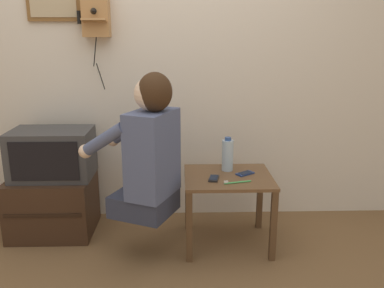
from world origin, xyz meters
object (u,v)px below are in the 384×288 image
Objects in this scene: water_bottle at (228,155)px; toothbrush at (236,182)px; television at (52,154)px; person at (148,150)px; cell_phone_held at (214,178)px; wall_phone_antique at (96,14)px; cell_phone_spare at (245,173)px.

water_bottle is 1.32× the size of toothbrush.
television is at bearing 60.50° from toothbrush.
toothbrush is at bearing -63.59° from person.
water_bottle reaches higher than cell_phone_held.
wall_phone_antique is (0.32, 0.24, 0.96)m from television.
wall_phone_antique is 4.00× the size of toothbrush.
cell_phone_held and cell_phone_spare have the same top height.
wall_phone_antique is at bearing 160.08° from water_bottle.
cell_phone_held is at bearing -13.80° from television.
toothbrush is (0.95, -0.59, -1.06)m from wall_phone_antique.
person is 3.81× the size of water_bottle.
person is 0.60m from toothbrush.
cell_phone_spare is at bearing -7.94° from television.
water_bottle reaches higher than toothbrush.
person is 6.84× the size of cell_phone_held.
cell_phone_spare is at bearing -40.88° from toothbrush.
wall_phone_antique is 1.43m from cell_phone_held.
toothbrush is (0.55, 0.02, -0.23)m from person.
person reaches higher than cell_phone_spare.
cell_phone_held is (1.14, -0.28, -0.10)m from television.
person reaches higher than television.
toothbrush is at bearing -19.08° from cell_phone_held.
water_bottle is at bearing -4.58° from television.
television reaches higher than toothbrush.
television reaches higher than cell_phone_spare.
cell_phone_held is (0.82, -0.51, -1.06)m from wall_phone_antique.
cell_phone_held is at bearing -102.58° from cell_phone_spare.
toothbrush is (1.27, -0.36, -0.10)m from television.
person reaches higher than toothbrush.
television is 0.77× the size of wall_phone_antique.
toothbrush is (-0.09, -0.17, 0.00)m from cell_phone_spare.
television is at bearing 177.84° from cell_phone_held.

